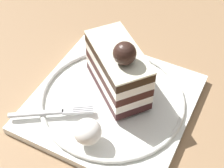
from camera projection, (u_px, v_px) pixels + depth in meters
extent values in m
plane|color=#916F4E|center=(122.00, 97.00, 0.55)|extent=(2.40, 2.40, 0.00)
cube|color=white|center=(112.00, 103.00, 0.53)|extent=(0.24, 0.24, 0.01)
torus|color=white|center=(112.00, 99.00, 0.52)|extent=(0.23, 0.23, 0.01)
cube|color=#341717|center=(117.00, 85.00, 0.53)|extent=(0.12, 0.13, 0.01)
cube|color=white|center=(117.00, 78.00, 0.52)|extent=(0.12, 0.13, 0.01)
cube|color=#351610|center=(117.00, 72.00, 0.51)|extent=(0.12, 0.13, 0.01)
cube|color=silver|center=(117.00, 64.00, 0.50)|extent=(0.12, 0.13, 0.01)
cube|color=black|center=(117.00, 57.00, 0.49)|extent=(0.12, 0.13, 0.01)
cube|color=white|center=(118.00, 52.00, 0.48)|extent=(0.12, 0.13, 0.00)
sphere|color=#301D18|center=(125.00, 53.00, 0.45)|extent=(0.03, 0.03, 0.03)
ellipsoid|color=white|center=(85.00, 130.00, 0.46)|extent=(0.04, 0.04, 0.03)
cube|color=silver|center=(36.00, 114.00, 0.50)|extent=(0.05, 0.07, 0.00)
cube|color=silver|center=(68.00, 111.00, 0.50)|extent=(0.02, 0.02, 0.00)
cube|color=silver|center=(83.00, 113.00, 0.50)|extent=(0.02, 0.03, 0.00)
cube|color=silver|center=(83.00, 111.00, 0.50)|extent=(0.02, 0.03, 0.00)
cube|color=silver|center=(83.00, 109.00, 0.50)|extent=(0.02, 0.03, 0.00)
cube|color=silver|center=(83.00, 107.00, 0.50)|extent=(0.02, 0.03, 0.00)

